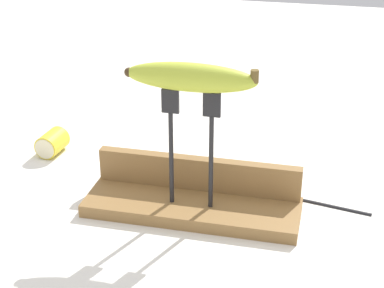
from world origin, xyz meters
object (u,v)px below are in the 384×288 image
(fork_fallen_near, at_px, (298,198))
(banana_raised_center, at_px, (191,77))
(fork_stand_center, at_px, (191,139))
(banana_chunk_near, at_px, (52,143))

(fork_fallen_near, bearing_deg, banana_raised_center, -151.49)
(fork_stand_center, height_order, banana_chunk_near, fork_stand_center)
(banana_raised_center, bearing_deg, banana_chunk_near, 153.40)
(fork_fallen_near, relative_size, banana_chunk_near, 3.03)
(banana_chunk_near, bearing_deg, fork_stand_center, -26.59)
(fork_fallen_near, distance_m, banana_chunk_near, 0.47)
(fork_stand_center, distance_m, fork_fallen_near, 0.22)
(banana_raised_center, height_order, fork_fallen_near, banana_raised_center)
(banana_raised_center, bearing_deg, fork_stand_center, -0.39)
(banana_chunk_near, bearing_deg, fork_fallen_near, -8.07)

